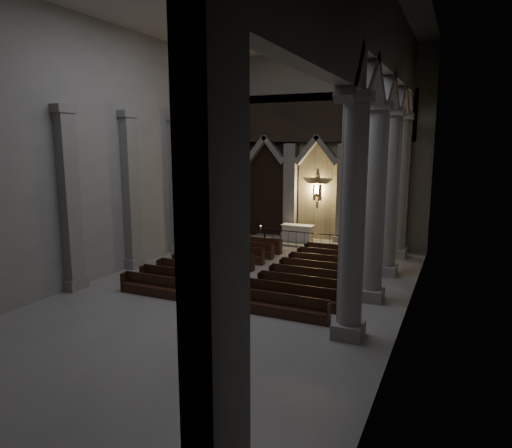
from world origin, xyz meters
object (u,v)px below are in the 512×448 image
at_px(altar, 298,233).
at_px(worshipper, 306,253).
at_px(candle_stand_right, 342,247).
at_px(candle_stand_left, 261,239).
at_px(altar_rail, 304,237).
at_px(pews, 262,271).

xyz_separation_m(altar, worshipper, (2.05, -4.46, -0.13)).
bearing_deg(candle_stand_right, worshipper, -115.29).
relative_size(candle_stand_left, candle_stand_right, 0.89).
relative_size(altar, candle_stand_right, 1.51).
distance_m(altar_rail, candle_stand_right, 2.47).
xyz_separation_m(candle_stand_left, worshipper, (4.07, -3.06, 0.21)).
relative_size(altar_rail, pews, 0.57).
xyz_separation_m(altar_rail, worshipper, (1.12, -3.06, -0.16)).
bearing_deg(candle_stand_left, candle_stand_right, -3.00).
relative_size(altar, pews, 0.22).
height_order(candle_stand_left, pews, candle_stand_left).
xyz_separation_m(altar_rail, candle_stand_left, (-2.95, 0.00, -0.37)).
bearing_deg(candle_stand_right, altar_rail, 173.43).
height_order(candle_stand_right, worshipper, candle_stand_right).
relative_size(candle_stand_right, pews, 0.14).
bearing_deg(candle_stand_right, altar, 153.50).
distance_m(candle_stand_left, pews, 7.15).
bearing_deg(altar, worshipper, -65.25).
xyz_separation_m(altar, candle_stand_left, (-2.02, -1.40, -0.34)).
relative_size(altar, candle_stand_left, 1.68).
distance_m(altar, altar_rail, 1.68).
distance_m(altar, pews, 7.98).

